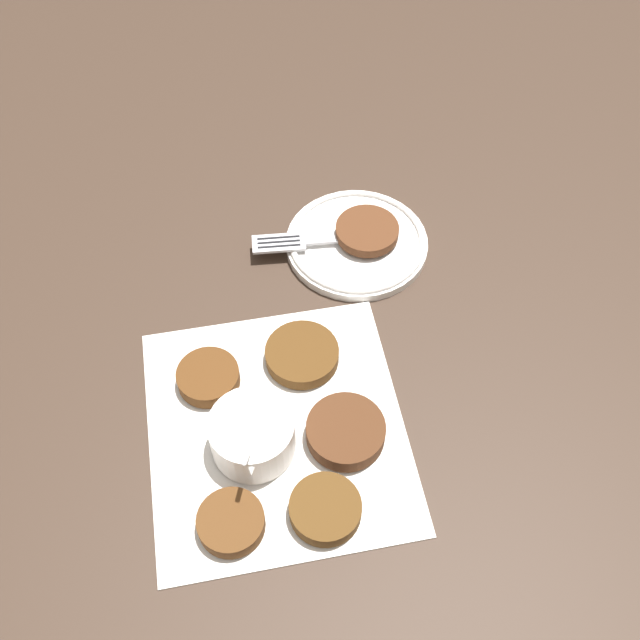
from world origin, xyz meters
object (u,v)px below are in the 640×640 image
fritter_on_plate (367,231)px  serving_plate (357,242)px  sauce_bowl (253,436)px  fork (306,241)px

fritter_on_plate → serving_plate: bearing=-69.7°
sauce_bowl → fork: (-0.27, 0.07, -0.01)m
sauce_bowl → fork: 0.28m
serving_plate → fritter_on_plate: fritter_on_plate is taller
sauce_bowl → fork: bearing=165.8°
sauce_bowl → fork: size_ratio=0.60×
fork → serving_plate: bearing=93.7°
fork → sauce_bowl: bearing=-14.2°
serving_plate → fork: size_ratio=1.03×
sauce_bowl → fritter_on_plate: size_ratio=1.32×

